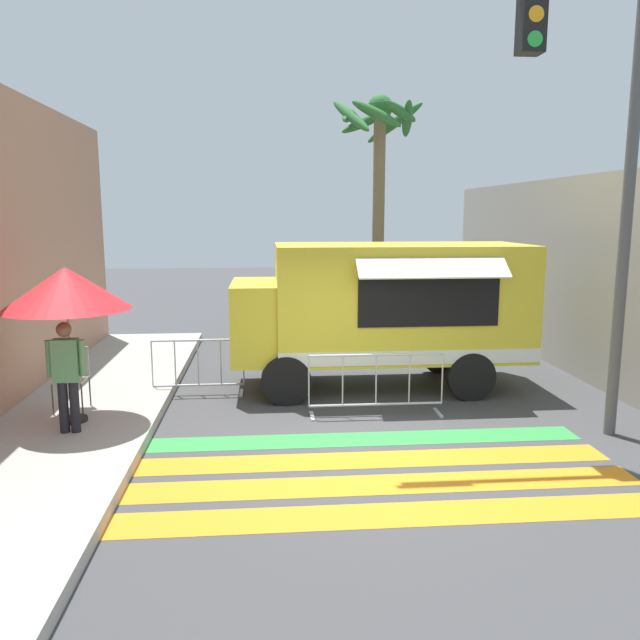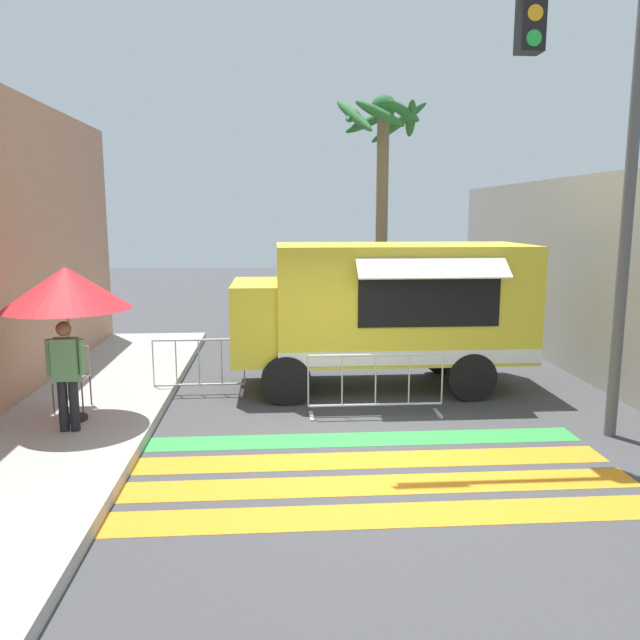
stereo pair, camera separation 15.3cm
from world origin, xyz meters
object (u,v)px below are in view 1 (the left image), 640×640
object	(u,v)px
traffic_signal_pole	(575,114)
barricade_front	(376,385)
folding_chair	(72,372)
palm_tree	(378,158)
food_truck	(378,305)
barricade_side	(198,368)
vendor_person	(67,371)
patio_umbrella	(66,289)

from	to	relation	value
traffic_signal_pole	barricade_front	distance (m)	4.79
folding_chair	palm_tree	world-z (taller)	palm_tree
food_truck	barricade_front	size ratio (longest dim) A/B	2.45
food_truck	barricade_side	xyz separation A→B (m)	(-3.24, -0.25, -1.05)
folding_chair	vendor_person	size ratio (longest dim) A/B	0.61
vendor_person	barricade_front	bearing A→B (deg)	-4.59
barricade_front	barricade_side	bearing A→B (deg)	154.46
patio_umbrella	palm_tree	size ratio (longest dim) A/B	0.38
patio_umbrella	folding_chair	distance (m)	1.54
barricade_side	traffic_signal_pole	bearing A→B (deg)	-25.38
vendor_person	palm_tree	distance (m)	9.30
vendor_person	barricade_side	size ratio (longest dim) A/B	0.97
patio_umbrella	traffic_signal_pole	bearing A→B (deg)	-6.20
food_truck	barricade_front	xyz separation A→B (m)	(-0.31, -1.65, -1.03)
traffic_signal_pole	barricade_front	world-z (taller)	traffic_signal_pole
patio_umbrella	barricade_side	world-z (taller)	patio_umbrella
food_truck	barricade_front	bearing A→B (deg)	-100.49
barricade_side	folding_chair	bearing A→B (deg)	-148.08
traffic_signal_pole	palm_tree	bearing A→B (deg)	101.41
barricade_front	barricade_side	world-z (taller)	same
traffic_signal_pole	patio_umbrella	xyz separation A→B (m)	(-6.96, 0.76, -2.36)
food_truck	vendor_person	xyz separation A→B (m)	(-4.77, -2.50, -0.49)
folding_chair	barricade_front	size ratio (longest dim) A/B	0.44
vendor_person	palm_tree	bearing A→B (deg)	35.33
barricade_front	barricade_side	xyz separation A→B (m)	(-2.93, 1.40, -0.02)
traffic_signal_pole	folding_chair	size ratio (longest dim) A/B	6.92
traffic_signal_pole	barricade_side	size ratio (longest dim) A/B	4.11
food_truck	patio_umbrella	bearing A→B (deg)	-157.26
barricade_side	food_truck	bearing A→B (deg)	4.48
traffic_signal_pole	patio_umbrella	distance (m)	7.38
folding_chair	barricade_side	distance (m)	2.15
food_truck	palm_tree	world-z (taller)	palm_tree
patio_umbrella	folding_chair	bearing A→B (deg)	106.91
palm_tree	traffic_signal_pole	bearing A→B (deg)	-78.59
traffic_signal_pole	patio_umbrella	bearing A→B (deg)	173.80
folding_chair	barricade_side	size ratio (longest dim) A/B	0.59
patio_umbrella	barricade_front	xyz separation A→B (m)	(4.54, 0.38, -1.62)
barricade_front	patio_umbrella	bearing A→B (deg)	-175.24
traffic_signal_pole	palm_tree	xyz separation A→B (m)	(-1.41, 6.97, 0.01)
vendor_person	barricade_side	distance (m)	2.78
barricade_front	palm_tree	bearing A→B (deg)	80.20
food_truck	folding_chair	size ratio (longest dim) A/B	5.52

